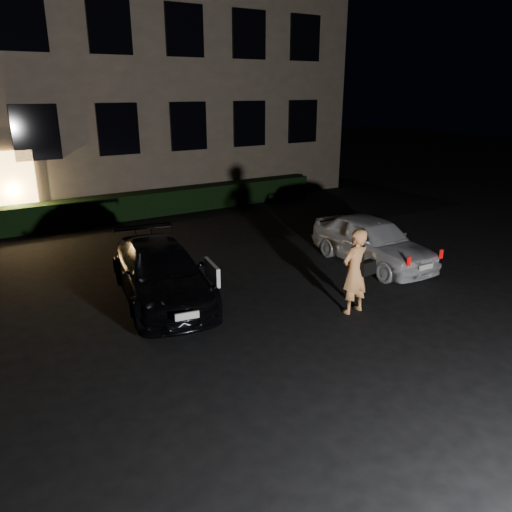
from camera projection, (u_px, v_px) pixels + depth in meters
ground at (320, 340)px, 9.01m from camera, size 80.00×80.00×0.00m
building at (79, 42)px, 19.12m from camera, size 20.00×8.11×12.00m
hedge at (129, 206)px, 17.30m from camera, size 15.00×0.70×0.85m
sedan at (161, 272)px, 10.61m from camera, size 2.35×4.35×1.20m
hatch at (372, 241)px, 12.74m from camera, size 1.62×3.71×1.24m
man at (355, 271)px, 9.88m from camera, size 0.75×0.47×1.75m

